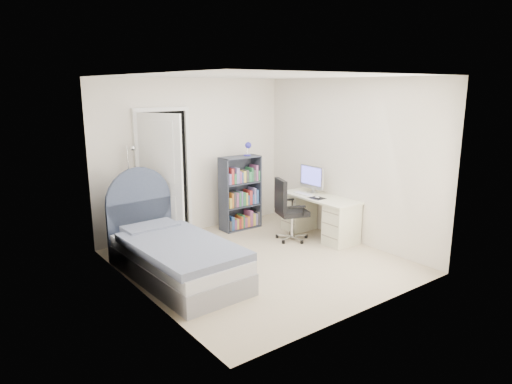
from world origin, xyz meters
TOP-DOWN VIEW (x-y plane):
  - room_shell at (0.00, 0.00)m, footprint 3.50×3.70m
  - door at (-0.70, 1.54)m, footprint 0.92×0.76m
  - bed at (-1.17, 0.27)m, footprint 1.06×2.13m
  - nightstand at (-1.17, 1.39)m, footprint 0.40×0.40m
  - floor_lamp at (-1.13, 1.68)m, footprint 0.22×0.22m
  - bookcase at (0.67, 1.42)m, footprint 0.69×0.30m
  - desk at (1.43, 0.31)m, footprint 0.54×1.36m
  - office_chair at (0.90, 0.47)m, footprint 0.56×0.57m

SIDE VIEW (x-z plane):
  - bed at x=-1.17m, z-range -0.35..0.93m
  - desk at x=1.43m, z-range -0.19..0.92m
  - nightstand at x=-1.17m, z-range 0.09..0.68m
  - office_chair at x=0.90m, z-range 0.05..1.03m
  - bookcase at x=0.67m, z-range -0.17..1.31m
  - floor_lamp at x=-1.13m, z-range -0.14..1.40m
  - door at x=-0.70m, z-range 0.00..2.06m
  - room_shell at x=0.00m, z-range -0.05..2.55m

